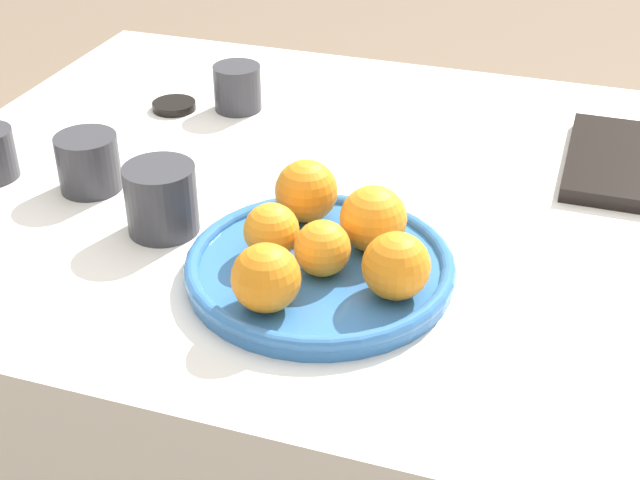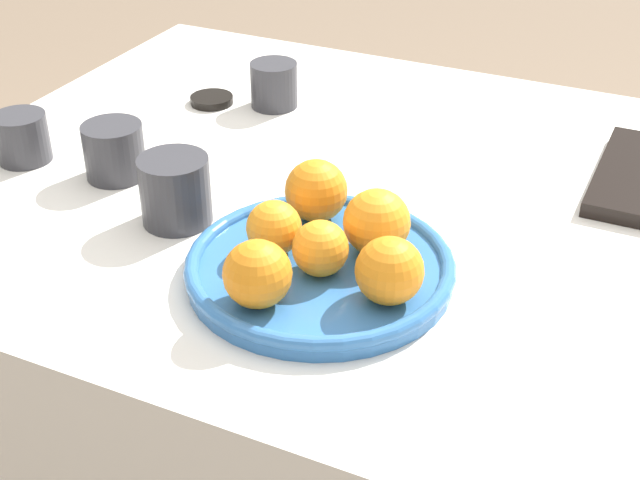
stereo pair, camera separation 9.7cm
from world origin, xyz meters
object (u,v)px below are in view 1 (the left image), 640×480
Objects in this scene: orange_0 at (271,231)px; soy_dish at (174,106)px; orange_3 at (373,219)px; cup_3 at (237,88)px; orange_1 at (306,191)px; orange_2 at (322,248)px; orange_5 at (396,266)px; fruit_platter at (320,267)px; cup_2 at (88,163)px; orange_4 at (266,278)px; cup_1 at (161,199)px.

orange_0 reaches higher than soy_dish.
orange_3 is 1.04× the size of cup_3.
cup_3 is (-0.22, 0.31, -0.02)m from orange_1.
orange_3 is 0.52m from soy_dish.
orange_1 is 0.99× the size of orange_3.
orange_3 is at bearing 59.62° from orange_2.
orange_3 is at bearing 120.00° from orange_5.
cup_3 reaches higher than soy_dish.
orange_0 is at bearing -154.26° from orange_3.
orange_1 is at bearing 117.72° from fruit_platter.
orange_2 is (0.01, -0.02, 0.04)m from fruit_platter.
cup_2 is at bearing -105.52° from cup_3.
orange_4 reaches higher than cup_1.
cup_2 is (-0.14, 0.07, -0.01)m from cup_1.
orange_4 is 0.83× the size of cup_1.
orange_5 is at bearing -12.95° from cup_1.
orange_2 is 0.50m from cup_3.
orange_2 is 0.09m from orange_4.
fruit_platter is at bearing -132.45° from orange_3.
orange_5 is 0.98× the size of cup_3.
fruit_platter is at bearing -62.28° from orange_1.
orange_4 is (0.03, -0.09, 0.00)m from orange_0.
cup_1 is (-0.19, 0.13, -0.01)m from orange_4.
orange_3 is at bearing 2.46° from cup_1.
orange_5 is (0.14, -0.12, -0.00)m from orange_1.
cup_1 reaches higher than fruit_platter.
fruit_platter is 0.37m from cup_2.
orange_3 reaches higher than cup_2.
orange_0 is 0.87× the size of orange_5.
soy_dish is (-0.36, 0.37, -0.01)m from fruit_platter.
orange_3 is at bearing -38.06° from soy_dish.
orange_4 is at bearing -35.54° from cup_1.
orange_1 reaches higher than cup_2.
orange_1 reaches higher than orange_0.
cup_1 is at bearing -25.22° from cup_2.
cup_3 is at bearing 115.91° from orange_4.
orange_4 is 0.13m from orange_5.
orange_3 is 1.05× the size of orange_4.
orange_5 is 1.07× the size of soy_dish.
orange_3 reaches higher than orange_4.
cup_2 is at bearing 172.22° from orange_3.
orange_3 is 0.94× the size of cup_2.
fruit_platter is 0.48m from cup_3.
soy_dish is (-0.45, 0.40, -0.05)m from orange_5.
orange_5 is 0.56m from cup_3.
orange_1 is (-0.05, 0.09, 0.04)m from fruit_platter.
cup_1 is (-0.22, 0.05, -0.01)m from orange_2.
orange_2 is at bearing -120.38° from orange_3.
cup_3 is (-0.21, 0.40, -0.02)m from orange_0.
cup_1 reaches higher than orange_2.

